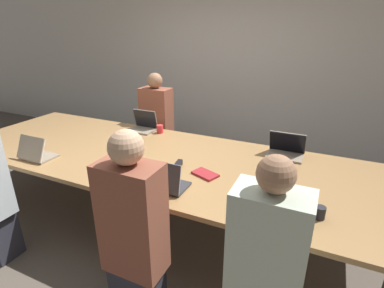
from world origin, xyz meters
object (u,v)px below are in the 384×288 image
(person_far_midleft, at_px, (157,128))
(cup_near_right, at_px, (320,213))
(laptop_far_midleft, at_px, (144,124))
(laptop_near_midright, at_px, (165,181))
(laptop_far_right, at_px, (286,149))
(person_near_midright, at_px, (134,237))
(person_near_right, at_px, (264,276))
(laptop_near_right, at_px, (283,208))
(stapler, at_px, (178,165))
(laptop_near_left, at_px, (35,153))
(cup_far_midleft, at_px, (160,129))

(person_far_midleft, distance_m, cup_near_right, 2.54)
(laptop_far_midleft, distance_m, laptop_near_midright, 1.49)
(person_far_midleft, bearing_deg, laptop_far_right, -13.94)
(person_near_midright, height_order, cup_near_right, person_near_midright)
(laptop_far_right, xyz_separation_m, person_near_right, (0.13, -1.54, -0.16))
(person_near_midright, distance_m, cup_near_right, 1.24)
(person_near_right, bearing_deg, person_near_midright, 3.10)
(person_far_midleft, relative_size, person_near_midright, 0.99)
(person_far_midleft, height_order, laptop_near_midright, person_far_midleft)
(laptop_far_midleft, bearing_deg, laptop_near_right, -31.46)
(cup_near_right, height_order, stapler, cup_near_right)
(laptop_far_midleft, height_order, cup_near_right, laptop_far_midleft)
(laptop_near_left, distance_m, person_near_midright, 1.56)
(laptop_near_right, xyz_separation_m, person_near_right, (-0.01, -0.48, -0.16))
(laptop_far_midleft, relative_size, laptop_near_right, 0.96)
(person_near_right, bearing_deg, stapler, -41.20)
(stapler, bearing_deg, person_far_midleft, 119.66)
(laptop_far_right, bearing_deg, laptop_near_right, -82.38)
(person_far_midleft, bearing_deg, laptop_near_midright, -56.69)
(laptop_far_right, height_order, person_near_midright, person_near_midright)
(laptop_near_right, xyz_separation_m, stapler, (-0.99, 0.38, -0.05))
(laptop_far_right, distance_m, stapler, 1.09)
(person_far_midleft, height_order, stapler, person_far_midleft)
(laptop_near_left, relative_size, laptop_far_midleft, 1.03)
(laptop_near_left, bearing_deg, person_near_midright, 161.65)
(person_far_midleft, bearing_deg, laptop_near_left, -105.53)
(person_near_right, bearing_deg, laptop_near_right, -91.09)
(laptop_far_midleft, bearing_deg, person_near_midright, -58.66)
(laptop_far_right, relative_size, laptop_near_midright, 1.11)
(laptop_near_midright, xyz_separation_m, stapler, (-0.09, 0.39, -0.05))
(cup_near_right, bearing_deg, stapler, 166.66)
(cup_far_midleft, xyz_separation_m, stapler, (0.63, -0.75, -0.02))
(laptop_near_left, height_order, cup_near_right, laptop_near_left)
(laptop_near_midright, distance_m, cup_near_right, 1.13)
(laptop_far_right, relative_size, stapler, 2.23)
(laptop_far_right, xyz_separation_m, person_near_midright, (-0.70, -1.59, -0.14))
(laptop_far_midleft, distance_m, laptop_far_right, 1.71)
(laptop_far_right, bearing_deg, laptop_near_midright, -124.87)
(laptop_far_midleft, distance_m, person_near_midright, 1.94)
(person_near_right, bearing_deg, cup_far_midleft, -44.92)
(person_far_midleft, xyz_separation_m, person_near_right, (1.88, -1.97, -0.00))
(laptop_near_right, relative_size, person_near_right, 0.23)
(laptop_near_left, xyz_separation_m, laptop_far_right, (2.17, 1.10, 0.00))
(person_far_midleft, height_order, laptop_near_right, person_far_midleft)
(laptop_near_midright, bearing_deg, laptop_far_midleft, -50.20)
(laptop_near_left, relative_size, laptop_near_midright, 1.02)
(cup_far_midleft, distance_m, laptop_near_right, 1.97)
(cup_far_midleft, relative_size, stapler, 0.62)
(laptop_far_midleft, relative_size, cup_near_right, 3.54)
(cup_far_midleft, distance_m, laptop_near_midright, 1.35)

